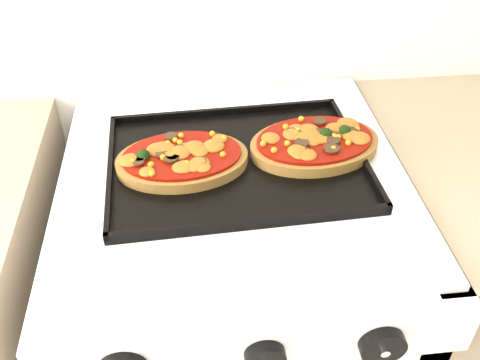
{
  "coord_description": "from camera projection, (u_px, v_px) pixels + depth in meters",
  "views": [
    {
      "loc": [
        -0.02,
        0.98,
        1.48
      ],
      "look_at": [
        0.06,
        1.66,
        0.92
      ],
      "focal_mm": 40.0,
      "sensor_mm": 36.0,
      "label": 1
    }
  ],
  "objects": [
    {
      "name": "control_panel",
      "position": [
        258.0,
        345.0,
        0.71
      ],
      "size": [
        0.6,
        0.02,
        0.09
      ],
      "primitive_type": "cube",
      "color": "white",
      "rests_on": "stove"
    },
    {
      "name": "knob_right",
      "position": [
        382.0,
        346.0,
        0.71
      ],
      "size": [
        0.06,
        0.02,
        0.06
      ],
      "primitive_type": "cylinder",
      "rotation": [
        1.57,
        0.0,
        0.0
      ],
      "color": "black",
      "rests_on": "control_panel"
    },
    {
      "name": "pizza_right",
      "position": [
        315.0,
        142.0,
        0.94
      ],
      "size": [
        0.25,
        0.18,
        0.03
      ],
      "primitive_type": null,
      "rotation": [
        0.0,
        0.0,
        0.12
      ],
      "color": "olive",
      "rests_on": "baking_tray"
    },
    {
      "name": "baking_tray",
      "position": [
        237.0,
        161.0,
        0.92
      ],
      "size": [
        0.45,
        0.34,
        0.02
      ],
      "primitive_type": "cube",
      "rotation": [
        0.0,
        0.0,
        0.04
      ],
      "color": "black",
      "rests_on": "stove"
    },
    {
      "name": "knob_center",
      "position": [
        265.0,
        358.0,
        0.7
      ],
      "size": [
        0.05,
        0.02,
        0.05
      ],
      "primitive_type": "cylinder",
      "rotation": [
        1.57,
        0.0,
        0.0
      ],
      "color": "black",
      "rests_on": "control_panel"
    },
    {
      "name": "pizza_left",
      "position": [
        182.0,
        158.0,
        0.9
      ],
      "size": [
        0.23,
        0.16,
        0.03
      ],
      "primitive_type": null,
      "rotation": [
        0.0,
        0.0,
        0.06
      ],
      "color": "olive",
      "rests_on": "baking_tray"
    },
    {
      "name": "stove",
      "position": [
        235.0,
        328.0,
        1.21
      ],
      "size": [
        0.6,
        0.6,
        0.91
      ],
      "primitive_type": "cube",
      "color": "white",
      "rests_on": "floor"
    }
  ]
}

